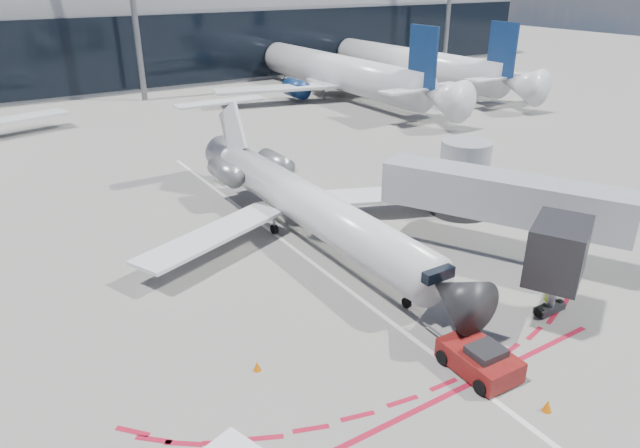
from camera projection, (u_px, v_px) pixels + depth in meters
ground at (315, 265)px, 30.93m from camera, size 260.00×260.00×0.00m
apron_centerline at (297, 251)px, 32.47m from camera, size 0.25×40.00×0.01m
apron_stop_bar at (472, 383)px, 22.04m from camera, size 14.00×0.25×0.01m
terminal_building at (64, 20)px, 77.67m from camera, size 150.00×24.15×24.00m
jet_bridge at (490, 195)px, 32.16m from camera, size 10.03×15.20×4.90m
regional_jet at (304, 202)px, 33.46m from camera, size 21.11×26.04×6.52m
pushback_tug at (480, 359)px, 22.51m from camera, size 2.17×4.91×1.27m
ramp_worker at (549, 293)px, 26.45m from camera, size 0.79×0.78×1.84m
safety_cone_left at (257, 366)px, 22.67m from camera, size 0.31×0.31×0.44m
safety_cone_right at (547, 406)px, 20.55m from camera, size 0.35×0.35×0.48m
bg_airliner_2 at (336, 47)px, 70.30m from camera, size 37.41×39.61×12.10m
bg_airliner_3 at (412, 41)px, 76.83m from camera, size 36.51×38.65×11.81m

